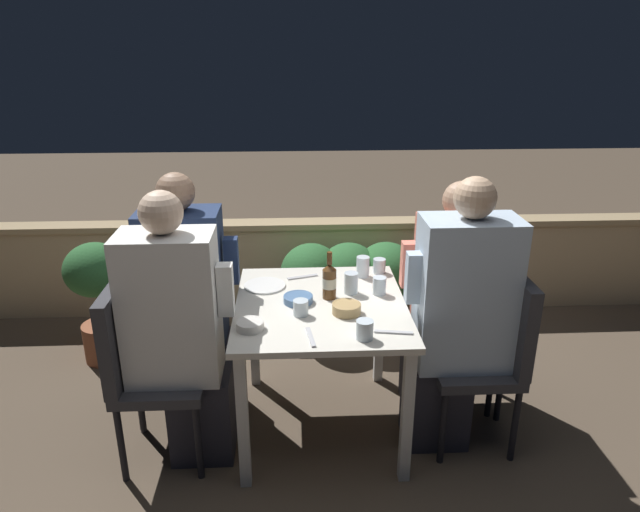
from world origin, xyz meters
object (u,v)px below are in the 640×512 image
object	(u,v)px
chair_left_far	(156,323)
potted_plant	(98,290)
chair_right_near	(494,345)
beer_bottle	(329,281)
person_navy_jumper	(191,299)
person_blue_shirt	(457,319)
person_white_polo	(180,333)
chair_right_far	(481,316)
chair_left_near	(140,359)
person_coral_top	(447,299)

from	to	relation	value
chair_left_far	potted_plant	world-z (taller)	chair_left_far
chair_right_near	beer_bottle	xyz separation A→B (m)	(-0.79, 0.20, 0.27)
chair_left_far	beer_bottle	distance (m)	0.95
person_navy_jumper	beer_bottle	distance (m)	0.73
chair_right_near	person_blue_shirt	bearing A→B (deg)	-180.00
person_white_polo	beer_bottle	xyz separation A→B (m)	(0.70, 0.25, 0.14)
person_navy_jumper	potted_plant	size ratio (longest dim) A/B	1.70
person_white_polo	chair_right_near	world-z (taller)	person_white_polo
person_navy_jumper	chair_right_far	size ratio (longest dim) A/B	1.48
chair_left_near	person_blue_shirt	world-z (taller)	person_blue_shirt
person_blue_shirt	potted_plant	distance (m)	2.18
chair_right_far	beer_bottle	bearing A→B (deg)	-172.26
chair_left_near	chair_right_near	world-z (taller)	same
person_blue_shirt	chair_left_far	bearing A→B (deg)	167.88
chair_right_near	beer_bottle	distance (m)	0.86
beer_bottle	chair_right_far	bearing A→B (deg)	7.74
person_navy_jumper	beer_bottle	bearing A→B (deg)	-9.85
beer_bottle	chair_left_near	bearing A→B (deg)	-164.67
chair_right_near	person_coral_top	distance (m)	0.36
person_blue_shirt	chair_right_far	size ratio (longest dim) A/B	1.52
chair_left_near	potted_plant	bearing A→B (deg)	117.62
person_coral_top	potted_plant	bearing A→B (deg)	163.99
chair_left_near	chair_left_far	bearing A→B (deg)	91.29
person_coral_top	chair_left_far	bearing A→B (deg)	179.59
person_blue_shirt	chair_right_near	bearing A→B (deg)	0.00
person_navy_jumper	person_coral_top	xyz separation A→B (m)	(1.34, -0.01, -0.03)
chair_right_far	chair_left_near	bearing A→B (deg)	-168.26
chair_right_near	beer_bottle	size ratio (longest dim) A/B	3.70
beer_bottle	potted_plant	xyz separation A→B (m)	(-1.39, 0.69, -0.33)
person_white_polo	chair_right_near	xyz separation A→B (m)	(1.49, 0.05, -0.13)
chair_right_far	person_navy_jumper	bearing A→B (deg)	179.59
chair_left_near	person_blue_shirt	bearing A→B (deg)	1.79
person_blue_shirt	potted_plant	world-z (taller)	person_blue_shirt
person_white_polo	person_blue_shirt	distance (m)	1.30
person_blue_shirt	person_white_polo	bearing A→B (deg)	-177.94
chair_left_far	beer_bottle	size ratio (longest dim) A/B	3.70
person_navy_jumper	person_coral_top	distance (m)	1.34
chair_left_far	person_coral_top	xyz separation A→B (m)	(1.54, -0.01, 0.10)
person_white_polo	beer_bottle	size ratio (longest dim) A/B	5.49
person_white_polo	person_coral_top	size ratio (longest dim) A/B	1.05
person_white_polo	person_coral_top	bearing A→B (deg)	15.03
chair_left_near	chair_right_near	distance (m)	1.69
chair_right_near	chair_right_far	bearing A→B (deg)	83.02
chair_left_near	chair_right_far	bearing A→B (deg)	11.74
person_navy_jumper	chair_left_near	bearing A→B (deg)	-116.74
chair_left_near	chair_right_far	xyz separation A→B (m)	(1.72, 0.36, 0.00)
chair_right_far	person_coral_top	distance (m)	0.22
chair_left_near	person_white_polo	distance (m)	0.24
person_navy_jumper	beer_bottle	xyz separation A→B (m)	(0.71, -0.12, 0.14)
person_coral_top	chair_left_near	bearing A→B (deg)	-166.81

